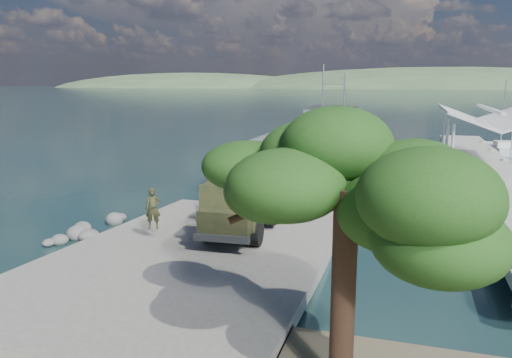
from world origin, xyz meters
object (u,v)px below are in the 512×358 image
Objects in this scene: military_truck at (248,190)px; overhang_tree at (328,191)px; landing_craft at (316,156)px; sailboat_far at (500,149)px; pier at (487,162)px; soldier at (153,218)px.

overhang_tree is (5.27, -10.78, 2.56)m from military_truck.
sailboat_far is at bearing 37.82° from landing_craft.
soldier is (-15.38, -19.01, -0.22)m from pier.
pier reaches higher than soldier.
sailboat_far reaches higher than overhang_tree.
pier is 20.22m from military_truck.
military_truck is 1.00× the size of sailboat_far.
landing_craft reaches higher than soldier.
landing_craft is at bearing 159.28° from pier.
landing_craft reaches higher than pier.
overhang_tree reaches higher than soldier.
military_truck is 37.27m from sailboat_far.
soldier is at bearing 137.04° from overhang_tree.
sailboat_far is at bearing 40.65° from soldier.
soldier is (-3.30, -2.80, -0.82)m from military_truck.
landing_craft is (-12.81, 4.85, -0.82)m from pier.
pier is at bearing -20.59° from landing_craft.
landing_craft is 18.23× the size of soldier.
soldier is 0.27× the size of overhang_tree.
pier is 6.73× the size of overhang_tree.
pier is 5.90× the size of military_truck.
pier reaches higher than military_truck.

